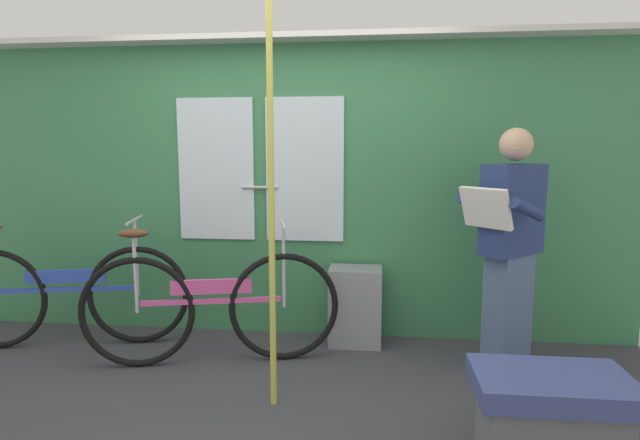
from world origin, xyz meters
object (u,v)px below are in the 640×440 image
at_px(passenger_reading_newspaper, 510,245).
at_px(handrail_pole, 271,211).
at_px(bicycle_near_door, 211,307).
at_px(bicycle_leaning_behind, 66,294).
at_px(bench_seat_corner, 550,418).
at_px(trash_bin_by_wall, 355,306).

xyz_separation_m(passenger_reading_newspaper, handrail_pole, (-1.45, -0.66, 0.28)).
distance_m(bicycle_near_door, passenger_reading_newspaper, 2.04).
xyz_separation_m(bicycle_leaning_behind, bench_seat_corner, (3.10, -1.15, -0.16)).
bearing_deg(bench_seat_corner, trash_bin_by_wall, 123.81).
relative_size(bicycle_near_door, bicycle_leaning_behind, 0.98).
relative_size(passenger_reading_newspaper, trash_bin_by_wall, 2.73).
height_order(passenger_reading_newspaper, bench_seat_corner, passenger_reading_newspaper).
bearing_deg(bicycle_leaning_behind, trash_bin_by_wall, -5.29).
bearing_deg(trash_bin_by_wall, handrail_pole, -113.53).
bearing_deg(bench_seat_corner, bicycle_near_door, 153.39).
relative_size(handrail_pole, bench_seat_corner, 3.22).
relative_size(bicycle_leaning_behind, bench_seat_corner, 2.49).
bearing_deg(handrail_pole, passenger_reading_newspaper, 24.55).
height_order(bicycle_near_door, trash_bin_by_wall, bicycle_near_door).
distance_m(bicycle_leaning_behind, passenger_reading_newspaper, 3.19).
distance_m(trash_bin_by_wall, bench_seat_corner, 1.72).
height_order(passenger_reading_newspaper, trash_bin_by_wall, passenger_reading_newspaper).
height_order(bicycle_leaning_behind, passenger_reading_newspaper, passenger_reading_newspaper).
bearing_deg(trash_bin_by_wall, bench_seat_corner, -56.19).
bearing_deg(bicycle_near_door, handrail_pole, -57.45).
xyz_separation_m(bicycle_near_door, bicycle_leaning_behind, (-1.17, 0.19, -0.01)).
xyz_separation_m(passenger_reading_newspaper, trash_bin_by_wall, (-1.02, 0.32, -0.55)).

